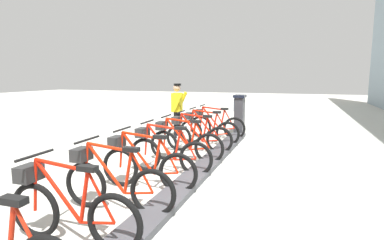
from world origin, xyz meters
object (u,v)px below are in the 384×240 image
(bike_docked_3, at_px, (183,142))
(bike_docked_7, at_px, (67,208))
(bike_docked_6, at_px, (113,182))
(bike_docked_4, at_px, (166,152))
(payment_kiosk, at_px, (239,114))
(bike_docked_0, at_px, (215,124))
(worker_near_rack, at_px, (177,109))
(bike_docked_1, at_px, (206,129))
(bike_docked_5, at_px, (144,164))
(bike_docked_2, at_px, (196,135))

(bike_docked_3, distance_m, bike_docked_7, 3.61)
(bike_docked_6, bearing_deg, bike_docked_4, -90.00)
(bike_docked_3, height_order, bike_docked_6, same)
(bike_docked_3, bearing_deg, payment_kiosk, -98.89)
(bike_docked_7, bearing_deg, bike_docked_6, -90.00)
(bike_docked_3, bearing_deg, bike_docked_0, -90.00)
(payment_kiosk, distance_m, bike_docked_3, 3.71)
(payment_kiosk, distance_m, worker_near_rack, 2.11)
(bike_docked_1, xyz_separation_m, bike_docked_6, (0.00, 4.52, 0.00))
(bike_docked_0, bearing_deg, bike_docked_1, 90.00)
(bike_docked_5, bearing_deg, bike_docked_2, -90.00)
(bike_docked_0, height_order, bike_docked_4, same)
(bike_docked_1, bearing_deg, bike_docked_4, 90.00)
(bike_docked_4, height_order, worker_near_rack, worker_near_rack)
(bike_docked_4, height_order, bike_docked_5, same)
(bike_docked_2, relative_size, bike_docked_5, 1.00)
(bike_docked_1, relative_size, bike_docked_7, 1.00)
(payment_kiosk, height_order, bike_docked_1, payment_kiosk)
(bike_docked_2, distance_m, bike_docked_7, 4.52)
(payment_kiosk, distance_m, bike_docked_6, 6.39)
(bike_docked_1, relative_size, bike_docked_3, 1.00)
(bike_docked_3, bearing_deg, bike_docked_2, -90.00)
(bike_docked_1, relative_size, bike_docked_2, 1.00)
(bike_docked_2, distance_m, bike_docked_3, 0.90)
(bike_docked_3, relative_size, bike_docked_6, 1.00)
(bike_docked_6, bearing_deg, bike_docked_2, -90.00)
(bike_docked_4, relative_size, bike_docked_7, 1.00)
(worker_near_rack, bearing_deg, bike_docked_4, 108.40)
(payment_kiosk, xyz_separation_m, bike_docked_4, (0.57, 4.56, -0.24))
(bike_docked_5, bearing_deg, bike_docked_0, -90.00)
(bike_docked_1, bearing_deg, bike_docked_7, 90.00)
(bike_docked_0, xyz_separation_m, bike_docked_5, (0.00, 4.52, 0.00))
(bike_docked_7, bearing_deg, bike_docked_3, -90.00)
(bike_docked_6, bearing_deg, bike_docked_7, 90.00)
(bike_docked_0, bearing_deg, bike_docked_6, 90.00)
(payment_kiosk, height_order, bike_docked_7, payment_kiosk)
(bike_docked_4, bearing_deg, bike_docked_3, -90.00)
(bike_docked_7, height_order, worker_near_rack, worker_near_rack)
(payment_kiosk, relative_size, bike_docked_5, 0.74)
(bike_docked_6, height_order, bike_docked_7, same)
(bike_docked_2, height_order, bike_docked_3, same)
(bike_docked_1, bearing_deg, payment_kiosk, -107.19)
(bike_docked_0, height_order, worker_near_rack, worker_near_rack)
(payment_kiosk, xyz_separation_m, bike_docked_7, (0.57, 7.27, -0.24))
(bike_docked_4, relative_size, bike_docked_6, 1.00)
(payment_kiosk, xyz_separation_m, bike_docked_5, (0.57, 5.46, -0.24))
(bike_docked_2, xyz_separation_m, worker_near_rack, (1.09, -1.46, 0.48))
(bike_docked_0, relative_size, bike_docked_5, 1.00)
(bike_docked_2, relative_size, bike_docked_4, 1.00)
(bike_docked_4, bearing_deg, bike_docked_6, 90.00)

